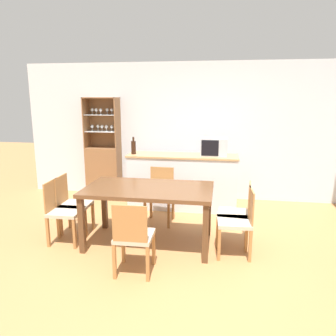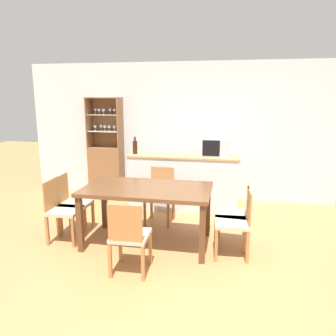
{
  "view_description": "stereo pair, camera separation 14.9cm",
  "coord_description": "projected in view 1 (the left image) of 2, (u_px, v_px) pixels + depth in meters",
  "views": [
    {
      "loc": [
        0.41,
        -3.55,
        1.94
      ],
      "look_at": [
        -0.37,
        1.19,
        0.87
      ],
      "focal_mm": 35.0,
      "sensor_mm": 36.0,
      "label": 1
    },
    {
      "loc": [
        0.56,
        -3.52,
        1.94
      ],
      "look_at": [
        -0.37,
        1.19,
        0.87
      ],
      "focal_mm": 35.0,
      "sensor_mm": 36.0,
      "label": 2
    }
  ],
  "objects": [
    {
      "name": "dining_chair_side_left_near",
      "position": [
        63.0,
        211.0,
        4.36
      ],
      "size": [
        0.41,
        0.41,
        0.85
      ],
      "rotation": [
        0.0,
        0.0,
        -1.56
      ],
      "color": "#C1B299",
      "rests_on": "ground_plane"
    },
    {
      "name": "dining_table",
      "position": [
        149.0,
        194.0,
        4.26
      ],
      "size": [
        1.65,
        0.93,
        0.77
      ],
      "color": "brown",
      "rests_on": "ground_plane"
    },
    {
      "name": "dining_chair_side_right_near",
      "position": [
        238.0,
        221.0,
        4.0
      ],
      "size": [
        0.43,
        0.43,
        0.85
      ],
      "rotation": [
        0.0,
        0.0,
        1.63
      ],
      "color": "#C1B299",
      "rests_on": "ground_plane"
    },
    {
      "name": "ground_plane",
      "position": [
        182.0,
        262.0,
        3.91
      ],
      "size": [
        18.0,
        18.0,
        0.0
      ],
      "primitive_type": "plane",
      "color": "#B27A47"
    },
    {
      "name": "wine_bottle",
      "position": [
        134.0,
        147.0,
        5.66
      ],
      "size": [
        0.08,
        0.08,
        0.3
      ],
      "color": "black",
      "rests_on": "kitchen_counter"
    },
    {
      "name": "microwave",
      "position": [
        214.0,
        147.0,
        5.52
      ],
      "size": [
        0.44,
        0.33,
        0.3
      ],
      "color": "#B7BABF",
      "rests_on": "kitchen_counter"
    },
    {
      "name": "dining_chair_head_far",
      "position": [
        160.0,
        195.0,
        5.07
      ],
      "size": [
        0.42,
        0.42,
        0.85
      ],
      "rotation": [
        0.0,
        0.0,
        3.1
      ],
      "color": "#C1B299",
      "rests_on": "ground_plane"
    },
    {
      "name": "dining_chair_side_right_far",
      "position": [
        237.0,
        214.0,
        4.27
      ],
      "size": [
        0.43,
        0.43,
        0.85
      ],
      "rotation": [
        0.0,
        0.0,
        1.49
      ],
      "color": "#C1B299",
      "rests_on": "ground_plane"
    },
    {
      "name": "kitchen_counter",
      "position": [
        182.0,
        181.0,
        5.71
      ],
      "size": [
        1.89,
        0.55,
        0.95
      ],
      "color": "silver",
      "rests_on": "ground_plane"
    },
    {
      "name": "dining_chair_side_left_far",
      "position": [
        72.0,
        204.0,
        4.63
      ],
      "size": [
        0.41,
        0.41,
        0.85
      ],
      "rotation": [
        0.0,
        0.0,
        -1.54
      ],
      "color": "#C1B299",
      "rests_on": "ground_plane"
    },
    {
      "name": "display_cabinet",
      "position": [
        104.0,
        165.0,
        6.41
      ],
      "size": [
        0.64,
        0.35,
        1.91
      ],
      "color": "brown",
      "rests_on": "ground_plane"
    },
    {
      "name": "wall_back",
      "position": [
        200.0,
        132.0,
        6.16
      ],
      "size": [
        6.8,
        0.06,
        2.55
      ],
      "color": "silver",
      "rests_on": "ground_plane"
    },
    {
      "name": "dining_chair_head_near",
      "position": [
        134.0,
        237.0,
        3.56
      ],
      "size": [
        0.42,
        0.42,
        0.85
      ],
      "rotation": [
        0.0,
        0.0,
        0.03
      ],
      "color": "#C1B299",
      "rests_on": "ground_plane"
    }
  ]
}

